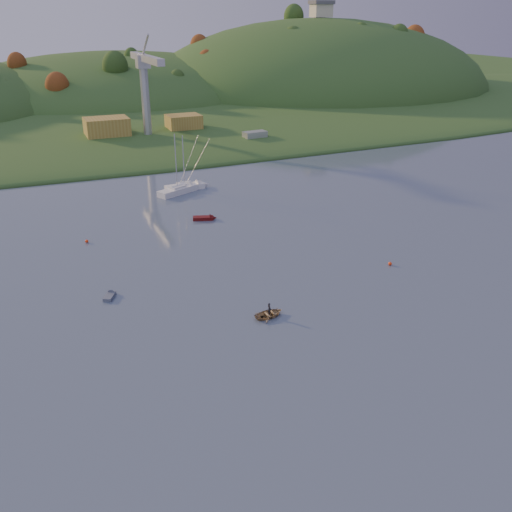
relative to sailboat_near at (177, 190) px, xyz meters
name	(u,v)px	position (x,y,z in m)	size (l,w,h in m)	color
ground	(462,423)	(3.50, -74.46, -0.75)	(500.00, 500.00, 0.00)	#3B4A60
far_shore	(82,94)	(3.50, 155.54, -0.75)	(620.00, 220.00, 1.50)	#295321
shore_slope	(110,118)	(3.50, 90.54, -0.75)	(640.00, 150.00, 7.00)	#295321
hill_center	(115,99)	(13.50, 135.54, -0.75)	(140.00, 120.00, 36.00)	#295321
hill_right	(318,92)	(98.50, 120.54, -0.75)	(150.00, 130.00, 60.00)	#295321
hilltop_house	(321,8)	(98.50, 120.54, 32.66)	(9.00, 7.00, 6.45)	beige
hillside_trees	(100,109)	(3.50, 110.54, -0.75)	(280.00, 50.00, 32.00)	#284A1A
wharf	(158,138)	(8.50, 47.54, 0.45)	(42.00, 16.00, 2.40)	slate
shed_west	(107,127)	(-4.50, 48.54, 4.05)	(11.00, 8.00, 4.80)	#A78537
shed_east	(184,122)	(16.50, 49.54, 3.65)	(9.00, 7.00, 4.00)	#A78537
dock_crane	(145,78)	(5.50, 43.93, 16.43)	(3.20, 28.00, 20.30)	#B7B7BC
sailboat_near	(177,190)	(0.00, 0.00, 0.00)	(8.60, 5.85, 11.56)	white
sailboat_far	(185,186)	(2.09, 2.01, -0.04)	(7.82, 2.65, 10.72)	white
canoe	(269,314)	(-3.96, -51.01, -0.38)	(2.51, 3.51, 0.73)	#A18459
paddler	(269,311)	(-3.96, -51.01, 0.01)	(0.55, 0.36, 1.50)	black
red_tender	(208,218)	(0.45, -16.53, -0.46)	(4.22, 2.55, 1.36)	#510B0B
grey_dinghy	(111,294)	(-19.84, -38.38, -0.54)	(2.13, 2.88, 1.01)	#525B6C
work_vessel	(255,140)	(30.88, 33.54, 0.55)	(14.64, 6.53, 3.65)	#505969
buoy_1	(390,264)	(17.54, -44.58, -0.50)	(0.50, 0.50, 0.50)	#FD380D
buoy_2	(87,241)	(-19.96, -19.08, -0.50)	(0.50, 0.50, 0.50)	#FD380D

